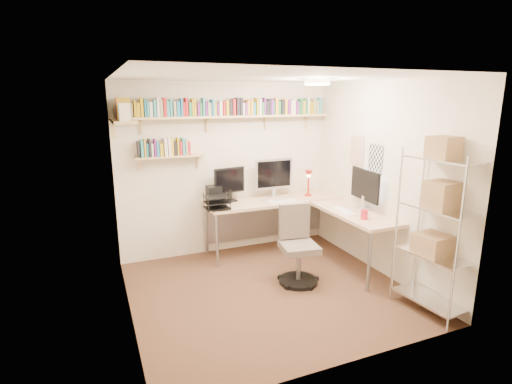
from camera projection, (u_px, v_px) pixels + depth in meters
ground at (269, 290)px, 4.85m from camera, size 3.20×3.20×0.00m
room_shell at (270, 165)px, 4.49m from camera, size 3.24×3.04×2.52m
wall_shelves at (203, 117)px, 5.38m from camera, size 3.12×1.09×0.80m
corner_desk at (286, 204)px, 5.74m from camera, size 2.18×2.04×1.39m
office_chair at (297, 250)px, 5.01m from camera, size 0.52×0.53×0.98m
wire_rack at (438, 210)px, 4.13m from camera, size 0.44×0.80×1.91m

